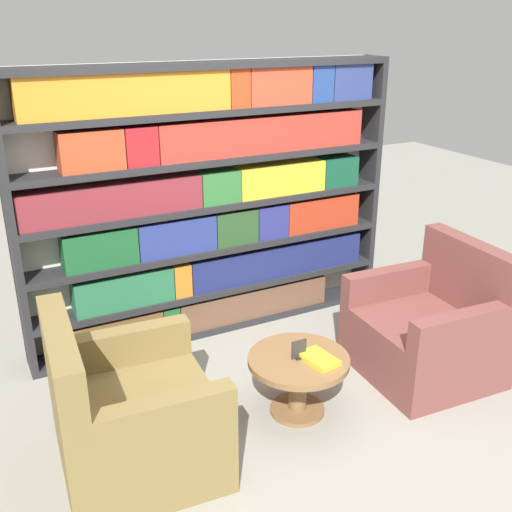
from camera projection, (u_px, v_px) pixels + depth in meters
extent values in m
plane|color=gray|center=(308.00, 421.00, 3.86)|extent=(14.00, 14.00, 0.00)
cube|color=silver|center=(207.00, 200.00, 4.77)|extent=(3.01, 0.05, 2.14)
cube|color=#262628|center=(12.00, 233.00, 4.04)|extent=(0.05, 0.30, 2.14)
cube|color=#262628|center=(367.00, 182.00, 5.30)|extent=(0.05, 0.30, 2.14)
cube|color=#262628|center=(216.00, 323.00, 5.06)|extent=(2.91, 0.30, 0.05)
cube|color=#262628|center=(215.00, 287.00, 4.93)|extent=(2.91, 0.30, 0.05)
cube|color=#262628|center=(214.00, 247.00, 4.80)|extent=(2.91, 0.30, 0.05)
cube|color=#262628|center=(213.00, 204.00, 4.67)|extent=(2.91, 0.30, 0.05)
cube|color=#262628|center=(212.00, 159.00, 4.54)|extent=(2.91, 0.30, 0.05)
cube|color=#262628|center=(211.00, 112.00, 4.41)|extent=(2.91, 0.30, 0.05)
cube|color=#262628|center=(209.00, 65.00, 4.29)|extent=(2.91, 0.30, 0.05)
cube|color=brown|center=(105.00, 333.00, 4.58)|extent=(0.88, 0.20, 0.25)
cube|color=#215B2A|center=(169.00, 319.00, 4.80)|extent=(0.13, 0.20, 0.25)
cube|color=brown|center=(252.00, 300.00, 5.12)|extent=(1.36, 0.20, 0.25)
cube|color=#276A44|center=(123.00, 289.00, 4.53)|extent=(0.75, 0.20, 0.26)
cube|color=#C87322|center=(179.00, 278.00, 4.72)|extent=(0.14, 0.20, 0.26)
cube|color=navy|center=(276.00, 259.00, 5.09)|extent=(1.59, 0.20, 0.26)
cube|color=#1B572B|center=(99.00, 248.00, 4.33)|extent=(0.53, 0.20, 0.27)
cube|color=navy|center=(175.00, 235.00, 4.58)|extent=(0.61, 0.20, 0.27)
cube|color=#284B26|center=(233.00, 226.00, 4.79)|extent=(0.36, 0.20, 0.27)
cube|color=navy|center=(269.00, 220.00, 4.93)|extent=(0.27, 0.20, 0.27)
cube|color=#AD321A|center=(319.00, 212.00, 5.14)|extent=(0.69, 0.20, 0.27)
cube|color=maroon|center=(112.00, 200.00, 4.26)|extent=(1.31, 0.20, 0.24)
cube|color=#2E6D34|center=(217.00, 186.00, 4.61)|extent=(0.32, 0.20, 0.24)
cube|color=gold|center=(279.00, 178.00, 4.84)|extent=(0.76, 0.20, 0.24)
cube|color=#144B33|center=(336.00, 171.00, 5.08)|extent=(0.33, 0.20, 0.24)
cube|color=#B44124|center=(90.00, 150.00, 4.07)|extent=(0.43, 0.20, 0.27)
cube|color=#A41D22|center=(139.00, 145.00, 4.22)|extent=(0.23, 0.20, 0.27)
cube|color=red|center=(263.00, 134.00, 4.64)|extent=(1.73, 0.20, 0.27)
cube|color=orange|center=(127.00, 93.00, 4.06)|extent=(1.47, 0.20, 0.28)
cube|color=#C03A19|center=(235.00, 88.00, 4.41)|extent=(0.15, 0.20, 0.28)
cube|color=#B94028|center=(276.00, 85.00, 4.56)|extent=(0.52, 0.20, 0.28)
cube|color=navy|center=(317.00, 83.00, 4.71)|extent=(0.19, 0.20, 0.28)
cube|color=navy|center=(347.00, 81.00, 4.83)|extent=(0.36, 0.20, 0.28)
cube|color=olive|center=(139.00, 430.00, 3.43)|extent=(0.93, 0.97, 0.44)
cube|color=olive|center=(64.00, 373.00, 3.12)|extent=(0.20, 0.92, 0.51)
cube|color=olive|center=(166.00, 418.00, 3.00)|extent=(0.73, 0.17, 0.23)
cube|color=olive|center=(131.00, 345.00, 3.67)|extent=(0.73, 0.17, 0.23)
cube|color=brown|center=(423.00, 344.00, 4.34)|extent=(0.92, 0.96, 0.44)
cube|color=brown|center=(471.00, 276.00, 4.30)|extent=(0.20, 0.92, 0.51)
cube|color=brown|center=(386.00, 283.00, 4.52)|extent=(0.73, 0.16, 0.23)
cube|color=brown|center=(459.00, 330.00, 3.85)|extent=(0.73, 0.16, 0.23)
cylinder|color=brown|center=(298.00, 387.00, 3.89)|extent=(0.12, 0.12, 0.37)
cylinder|color=brown|center=(297.00, 409.00, 3.95)|extent=(0.36, 0.36, 0.03)
cylinder|color=brown|center=(299.00, 360.00, 3.82)|extent=(0.65, 0.65, 0.04)
cube|color=black|center=(299.00, 357.00, 3.81)|extent=(0.06, 0.06, 0.01)
cube|color=#2D2D2D|center=(299.00, 349.00, 3.79)|extent=(0.10, 0.01, 0.12)
cube|color=gold|center=(319.00, 359.00, 3.76)|extent=(0.19, 0.27, 0.03)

